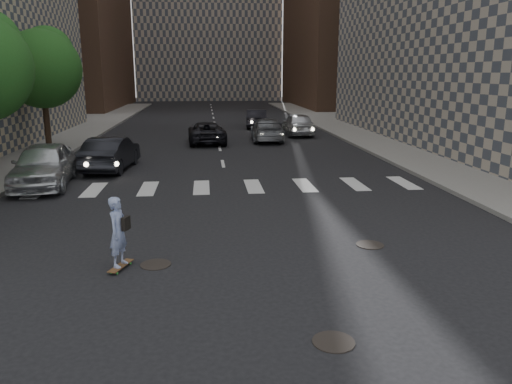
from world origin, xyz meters
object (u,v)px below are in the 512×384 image
silver_sedan (44,165)px  traffic_car_c (207,133)px  traffic_car_a (111,153)px  traffic_car_b (267,130)px  skateboarder (119,232)px  traffic_car_d (298,124)px  tree_c (43,65)px  traffic_car_e (257,118)px

silver_sedan → traffic_car_c: bearing=55.3°
traffic_car_a → traffic_car_b: bearing=-126.4°
silver_sedan → skateboarder: bearing=-70.1°
silver_sedan → traffic_car_b: (10.13, 12.14, -0.12)m
skateboarder → traffic_car_a: 12.19m
traffic_car_a → traffic_car_d: size_ratio=0.99×
tree_c → traffic_car_a: size_ratio=1.46×
traffic_car_c → traffic_car_d: traffic_car_d is taller
traffic_car_e → traffic_car_d: bearing=120.2°
tree_c → traffic_car_d: tree_c is taller
skateboarder → traffic_car_d: skateboarder is taller
silver_sedan → traffic_car_a: silver_sedan is taller
traffic_car_e → traffic_car_a: bearing=70.3°
tree_c → traffic_car_e: bearing=40.3°
traffic_car_c → traffic_car_a: bearing=59.8°
tree_c → skateboarder: 19.68m
traffic_car_d → tree_c: bearing=20.7°
traffic_car_d → traffic_car_e: bearing=-65.7°
traffic_car_e → tree_c: bearing=46.7°
traffic_car_a → traffic_car_b: traffic_car_a is taller
tree_c → traffic_car_d: (15.05, 5.52, -3.87)m
traffic_car_b → traffic_car_d: bearing=-129.7°
silver_sedan → traffic_car_d: 19.43m
silver_sedan → traffic_car_c: (6.27, 11.41, -0.17)m
traffic_car_b → silver_sedan: bearing=53.3°
tree_c → traffic_car_b: (12.58, 2.86, -3.93)m
traffic_car_c → tree_c: bearing=11.0°
skateboarder → traffic_car_e: size_ratio=0.38×
traffic_car_c → skateboarder: bearing=81.6°
tree_c → silver_sedan: size_ratio=1.35×
tree_c → traffic_car_a: bearing=-54.2°
traffic_car_a → traffic_car_c: bearing=-111.7°
traffic_car_d → traffic_car_c: bearing=28.8°
traffic_car_a → skateboarder: bearing=106.6°
skateboarder → traffic_car_b: (5.87, 20.97, -0.15)m
tree_c → skateboarder: tree_c is taller
traffic_car_a → traffic_car_d: traffic_car_d is taller
traffic_car_c → traffic_car_d: size_ratio=1.04×
tree_c → traffic_car_e: size_ratio=1.52×
traffic_car_b → traffic_car_d: size_ratio=1.08×
traffic_car_b → traffic_car_c: 3.93m
skateboarder → traffic_car_b: 21.78m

